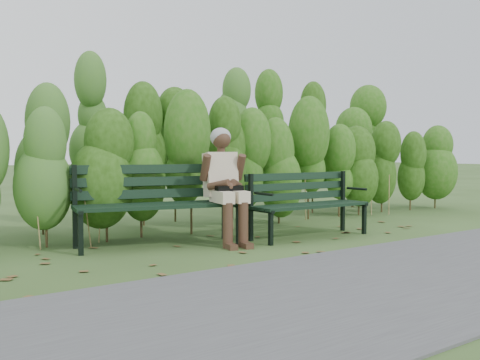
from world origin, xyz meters
TOP-DOWN VIEW (x-y plane):
  - ground at (0.00, 0.00)m, footprint 80.00×80.00m
  - footpath at (0.00, -2.20)m, footprint 60.00×2.50m
  - hedge_band at (0.00, 1.86)m, footprint 11.04×1.67m
  - leaf_litter at (-0.00, -0.12)m, footprint 5.92×2.24m
  - bench_left at (-1.01, 0.64)m, footprint 2.00×1.04m
  - bench_right at (0.85, 0.07)m, footprint 1.68×0.59m
  - seated_woman at (-0.29, 0.27)m, footprint 0.58×0.86m

SIDE VIEW (x-z plane):
  - ground at x=0.00m, z-range 0.00..0.00m
  - leaf_litter at x=0.00m, z-range 0.00..0.01m
  - footpath at x=0.00m, z-range 0.00..0.01m
  - bench_right at x=0.85m, z-range 0.07..0.90m
  - bench_left at x=-1.01m, z-range 0.09..1.04m
  - seated_woman at x=-0.29m, z-range 0.09..1.48m
  - hedge_band at x=0.00m, z-range 0.05..2.47m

